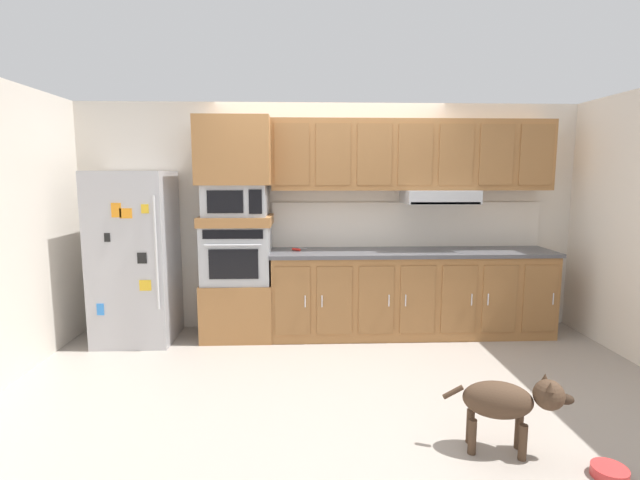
# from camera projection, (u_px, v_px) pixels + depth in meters

# --- Properties ---
(ground_plane) EXTENTS (9.60, 9.60, 0.00)m
(ground_plane) POSITION_uv_depth(u_px,v_px,m) (337.00, 361.00, 4.36)
(ground_plane) COLOR #9E9389
(back_kitchen_wall) EXTENTS (6.20, 0.12, 2.50)m
(back_kitchen_wall) POSITION_uv_depth(u_px,v_px,m) (330.00, 217.00, 5.29)
(back_kitchen_wall) COLOR beige
(back_kitchen_wall) RESTS_ON ground
(side_panel_left) EXTENTS (0.12, 7.10, 2.50)m
(side_panel_left) POSITION_uv_depth(u_px,v_px,m) (17.00, 229.00, 4.08)
(side_panel_left) COLOR beige
(side_panel_left) RESTS_ON ground
(refrigerator) EXTENTS (0.76, 0.73, 1.76)m
(refrigerator) POSITION_uv_depth(u_px,v_px,m) (135.00, 257.00, 4.83)
(refrigerator) COLOR #ADADB2
(refrigerator) RESTS_ON ground
(oven_base_cabinet) EXTENTS (0.74, 0.62, 0.60)m
(oven_base_cabinet) POSITION_uv_depth(u_px,v_px,m) (239.00, 308.00, 5.02)
(oven_base_cabinet) COLOR #996638
(oven_base_cabinet) RESTS_ON ground
(built_in_oven) EXTENTS (0.70, 0.62, 0.60)m
(built_in_oven) POSITION_uv_depth(u_px,v_px,m) (237.00, 253.00, 4.94)
(built_in_oven) COLOR #A8AAAF
(built_in_oven) RESTS_ON oven_base_cabinet
(appliance_mid_shelf) EXTENTS (0.74, 0.62, 0.10)m
(appliance_mid_shelf) POSITION_uv_depth(u_px,v_px,m) (237.00, 220.00, 4.89)
(appliance_mid_shelf) COLOR #996638
(appliance_mid_shelf) RESTS_ON built_in_oven
(microwave) EXTENTS (0.64, 0.54, 0.32)m
(microwave) POSITION_uv_depth(u_px,v_px,m) (236.00, 200.00, 4.86)
(microwave) COLOR #A8AAAF
(microwave) RESTS_ON appliance_mid_shelf
(appliance_upper_cabinet) EXTENTS (0.74, 0.62, 0.68)m
(appliance_upper_cabinet) POSITION_uv_depth(u_px,v_px,m) (235.00, 151.00, 4.80)
(appliance_upper_cabinet) COLOR #996638
(appliance_upper_cabinet) RESTS_ON microwave
(lower_cabinet_run) EXTENTS (2.98, 0.63, 0.88)m
(lower_cabinet_run) POSITION_uv_depth(u_px,v_px,m) (411.00, 294.00, 5.07)
(lower_cabinet_run) COLOR #996638
(lower_cabinet_run) RESTS_ON ground
(countertop_slab) EXTENTS (3.02, 0.64, 0.04)m
(countertop_slab) POSITION_uv_depth(u_px,v_px,m) (412.00, 252.00, 5.01)
(countertop_slab) COLOR #4C4C51
(countertop_slab) RESTS_ON lower_cabinet_run
(backsplash_panel) EXTENTS (3.02, 0.02, 0.50)m
(backsplash_panel) POSITION_uv_depth(u_px,v_px,m) (407.00, 224.00, 5.26)
(backsplash_panel) COLOR silver
(backsplash_panel) RESTS_ON countertop_slab
(upper_cabinet_with_hood) EXTENTS (2.98, 0.48, 0.88)m
(upper_cabinet_with_hood) POSITION_uv_depth(u_px,v_px,m) (413.00, 158.00, 5.00)
(upper_cabinet_with_hood) COLOR #996638
(upper_cabinet_with_hood) RESTS_ON backsplash_panel
(screwdriver) EXTENTS (0.17, 0.17, 0.03)m
(screwdriver) POSITION_uv_depth(u_px,v_px,m) (297.00, 249.00, 4.99)
(screwdriver) COLOR red
(screwdriver) RESTS_ON countertop_slab
(dog) EXTENTS (0.75, 0.33, 0.51)m
(dog) POSITION_uv_depth(u_px,v_px,m) (509.00, 401.00, 2.88)
(dog) COLOR #473323
(dog) RESTS_ON ground
(dog_food_bowl) EXTENTS (0.20, 0.20, 0.06)m
(dog_food_bowl) POSITION_uv_depth(u_px,v_px,m) (610.00, 472.00, 2.68)
(dog_food_bowl) COLOR red
(dog_food_bowl) RESTS_ON ground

